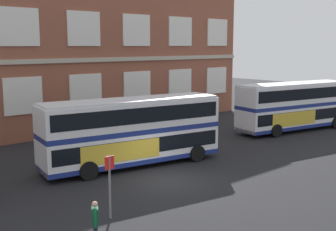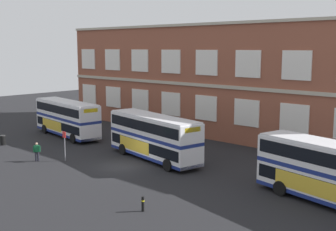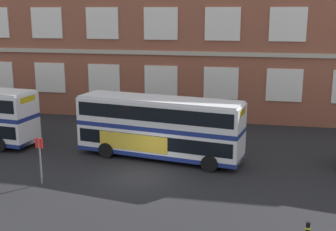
{
  "view_description": "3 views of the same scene",
  "coord_description": "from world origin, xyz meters",
  "views": [
    {
      "loc": [
        -14.7,
        -16.7,
        7.2
      ],
      "look_at": [
        3.1,
        3.41,
        2.78
      ],
      "focal_mm": 45.77,
      "sensor_mm": 36.0,
      "label": 1
    },
    {
      "loc": [
        28.06,
        -24.29,
        10.19
      ],
      "look_at": [
        1.86,
        3.76,
        4.22
      ],
      "focal_mm": 47.12,
      "sensor_mm": 36.0,
      "label": 2
    },
    {
      "loc": [
        6.57,
        -23.89,
        9.57
      ],
      "look_at": [
        1.14,
        2.4,
        3.21
      ],
      "focal_mm": 47.26,
      "sensor_mm": 36.0,
      "label": 3
    }
  ],
  "objects": [
    {
      "name": "brick_terminal_building",
      "position": [
        -1.88,
        17.98,
        6.27
      ],
      "size": [
        47.72,
        8.19,
        12.82
      ],
      "color": "brown",
      "rests_on": "ground"
    },
    {
      "name": "waiting_passenger",
      "position": [
        -7.02,
        -4.07,
        0.93
      ],
      "size": [
        0.42,
        0.59,
        1.7
      ],
      "color": "black",
      "rests_on": "ground"
    },
    {
      "name": "double_decker_far",
      "position": [
        17.2,
        3.1,
        2.15
      ],
      "size": [
        11.29,
        4.6,
        4.07
      ],
      "color": "silver",
      "rests_on": "ground"
    },
    {
      "name": "ground_plane",
      "position": [
        0.0,
        2.0,
        0.0
      ],
      "size": [
        120.0,
        120.0,
        0.0
      ],
      "primitive_type": "plane",
      "color": "black"
    },
    {
      "name": "bus_stand_flag",
      "position": [
        -5.2,
        -2.32,
        1.64
      ],
      "size": [
        0.44,
        0.1,
        2.7
      ],
      "color": "slate",
      "rests_on": "ground"
    },
    {
      "name": "double_decker_middle",
      "position": [
        0.32,
        3.49,
        2.15
      ],
      "size": [
        11.28,
        4.43,
        4.07
      ],
      "color": "silver",
      "rests_on": "ground"
    }
  ]
}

